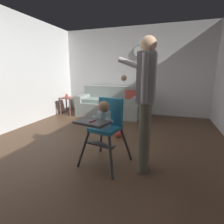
{
  "coord_description": "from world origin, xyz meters",
  "views": [
    {
      "loc": [
        1.07,
        -2.35,
        1.28
      ],
      "look_at": [
        0.35,
        -0.18,
        0.75
      ],
      "focal_mm": 27.53,
      "sensor_mm": 36.0,
      "label": 1
    }
  ],
  "objects_px": {
    "couch": "(110,104)",
    "toy_ball": "(119,133)",
    "adult_standing": "(146,99)",
    "side_table": "(68,102)",
    "high_chair": "(105,121)",
    "wall_clock": "(139,52)",
    "sippy_cup": "(67,96)"
  },
  "relations": [
    {
      "from": "toy_ball",
      "to": "wall_clock",
      "type": "relative_size",
      "value": 0.52
    },
    {
      "from": "couch",
      "to": "wall_clock",
      "type": "distance_m",
      "value": 1.76
    },
    {
      "from": "couch",
      "to": "adult_standing",
      "type": "height_order",
      "value": "adult_standing"
    },
    {
      "from": "side_table",
      "to": "wall_clock",
      "type": "relative_size",
      "value": 1.56
    },
    {
      "from": "toy_ball",
      "to": "side_table",
      "type": "height_order",
      "value": "side_table"
    },
    {
      "from": "adult_standing",
      "to": "side_table",
      "type": "height_order",
      "value": "adult_standing"
    },
    {
      "from": "side_table",
      "to": "sippy_cup",
      "type": "distance_m",
      "value": 0.19
    },
    {
      "from": "couch",
      "to": "wall_clock",
      "type": "relative_size",
      "value": 5.56
    },
    {
      "from": "adult_standing",
      "to": "side_table",
      "type": "relative_size",
      "value": 3.25
    },
    {
      "from": "adult_standing",
      "to": "high_chair",
      "type": "bearing_deg",
      "value": -0.62
    },
    {
      "from": "high_chair",
      "to": "wall_clock",
      "type": "height_order",
      "value": "wall_clock"
    },
    {
      "from": "high_chair",
      "to": "sippy_cup",
      "type": "distance_m",
      "value": 3.24
    },
    {
      "from": "high_chair",
      "to": "toy_ball",
      "type": "distance_m",
      "value": 1.18
    },
    {
      "from": "toy_ball",
      "to": "adult_standing",
      "type": "bearing_deg",
      "value": -58.25
    },
    {
      "from": "high_chair",
      "to": "side_table",
      "type": "distance_m",
      "value": 3.23
    },
    {
      "from": "couch",
      "to": "toy_ball",
      "type": "relative_size",
      "value": 10.75
    },
    {
      "from": "toy_ball",
      "to": "sippy_cup",
      "type": "height_order",
      "value": "sippy_cup"
    },
    {
      "from": "adult_standing",
      "to": "wall_clock",
      "type": "distance_m",
      "value": 3.34
    },
    {
      "from": "side_table",
      "to": "high_chair",
      "type": "bearing_deg",
      "value": -48.38
    },
    {
      "from": "couch",
      "to": "toy_ball",
      "type": "height_order",
      "value": "couch"
    },
    {
      "from": "side_table",
      "to": "couch",
      "type": "bearing_deg",
      "value": 12.34
    },
    {
      "from": "high_chair",
      "to": "side_table",
      "type": "xyz_separation_m",
      "value": [
        -2.14,
        2.41,
        -0.25
      ]
    },
    {
      "from": "wall_clock",
      "to": "adult_standing",
      "type": "bearing_deg",
      "value": -78.12
    },
    {
      "from": "adult_standing",
      "to": "toy_ball",
      "type": "distance_m",
      "value": 1.49
    },
    {
      "from": "couch",
      "to": "high_chair",
      "type": "bearing_deg",
      "value": 17.8
    },
    {
      "from": "high_chair",
      "to": "toy_ball",
      "type": "xyz_separation_m",
      "value": [
        -0.11,
        1.04,
        -0.55
      ]
    },
    {
      "from": "adult_standing",
      "to": "toy_ball",
      "type": "height_order",
      "value": "adult_standing"
    },
    {
      "from": "side_table",
      "to": "sippy_cup",
      "type": "bearing_deg",
      "value": 180.0
    },
    {
      "from": "high_chair",
      "to": "couch",
      "type": "bearing_deg",
      "value": -150.12
    },
    {
      "from": "high_chair",
      "to": "sippy_cup",
      "type": "bearing_deg",
      "value": -125.91
    },
    {
      "from": "sippy_cup",
      "to": "adult_standing",
      "type": "bearing_deg",
      "value": -41.62
    },
    {
      "from": "high_chair",
      "to": "sippy_cup",
      "type": "height_order",
      "value": "high_chair"
    }
  ]
}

